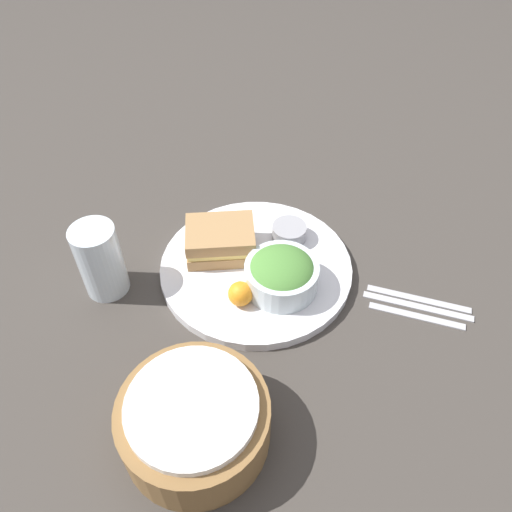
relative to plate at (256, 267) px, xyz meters
name	(u,v)px	position (x,y,z in m)	size (l,w,h in m)	color
ground_plane	(256,271)	(0.00, 0.00, -0.01)	(4.00, 4.00, 0.00)	#3D3833
plate	(256,267)	(0.00, 0.00, 0.00)	(0.33, 0.33, 0.02)	silver
sandwich	(221,240)	(0.07, -0.01, 0.04)	(0.14, 0.12, 0.05)	#A37A4C
salad_bowl	(281,274)	(-0.05, 0.03, 0.04)	(0.12, 0.12, 0.06)	silver
dressing_cup	(289,232)	(-0.04, -0.08, 0.02)	(0.06, 0.06, 0.03)	#99999E
orange_wedge	(241,294)	(0.00, 0.08, 0.03)	(0.04, 0.04, 0.04)	orange
drink_glass	(100,260)	(0.23, 0.11, 0.06)	(0.07, 0.07, 0.13)	silver
bread_basket	(194,421)	(-0.01, 0.30, 0.03)	(0.19, 0.19, 0.09)	olive
fork	(419,299)	(-0.27, -0.02, -0.01)	(0.17, 0.01, 0.01)	#B2B2B7
knife	(418,307)	(-0.27, 0.00, -0.01)	(0.18, 0.01, 0.01)	#B2B2B7
spoon	(417,316)	(-0.27, 0.02, -0.01)	(0.15, 0.01, 0.01)	#B2B2B7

